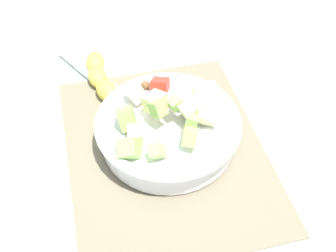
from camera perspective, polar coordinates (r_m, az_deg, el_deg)
The scene contains 5 objects.
ground_plane at distance 0.73m, azimuth -0.33°, elevation -3.31°, with size 2.40×2.40×0.00m, color silver.
placemat at distance 0.73m, azimuth -0.33°, elevation -3.15°, with size 0.41×0.32×0.01m, color #756B56.
salad_bowl at distance 0.71m, azimuth 0.05°, elevation -0.15°, with size 0.24×0.24×0.10m.
serving_spoon at distance 0.84m, azimuth -8.95°, elevation 5.72°, with size 0.19×0.12×0.01m.
banana_whole at distance 0.85m, azimuth -8.92°, elevation 6.45°, with size 0.15×0.06×0.04m.
Camera 1 is at (-0.45, 0.11, 0.56)m, focal length 46.44 mm.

